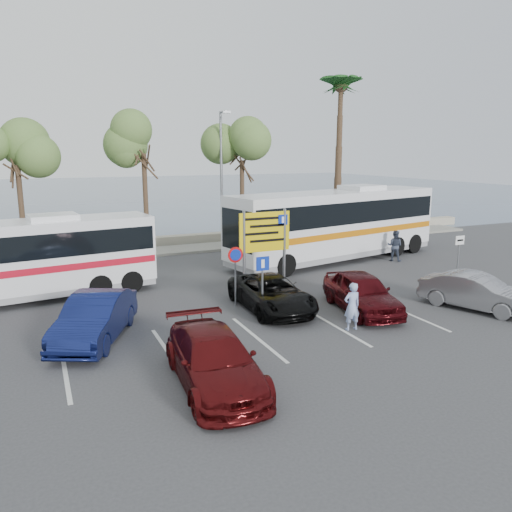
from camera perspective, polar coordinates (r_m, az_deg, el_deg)
name	(u,v)px	position (r m, az deg, el deg)	size (l,w,h in m)	color
ground	(277,324)	(17.52, 2.43, -7.73)	(120.00, 120.00, 0.00)	#363639
kerb_strip	(173,250)	(30.26, -9.46, 0.67)	(44.00, 2.40, 0.15)	gray
seawall	(165,241)	(32.12, -10.38, 1.69)	(48.00, 0.80, 0.60)	#A09980
sea	(90,193)	(75.35, -18.49, 6.81)	(140.00, 140.00, 0.00)	#465870
tree_left	(16,149)	(28.76, -25.77, 10.99)	(3.20, 3.20, 7.20)	#382619
tree_mid	(143,137)	(29.37, -12.81, 13.12)	(3.20, 3.20, 8.00)	#382619
tree_right	(242,146)	(31.12, -1.63, 12.41)	(3.20, 3.20, 7.40)	#382619
palm_tree	(341,89)	(34.64, 9.68, 18.34)	(4.80, 4.80, 11.20)	#382619
street_lamp_right	(222,173)	(30.15, -3.93, 9.43)	(0.45, 1.15, 8.01)	slate
direction_sign	(265,238)	(20.12, 1.00, 2.02)	(2.20, 0.12, 3.60)	slate
sign_no_stop	(235,267)	(18.94, -2.37, -1.26)	(0.60, 0.08, 2.35)	slate
sign_parking	(263,278)	(17.69, 0.75, -2.55)	(0.50, 0.07, 2.25)	slate
sign_taxi	(459,253)	(24.08, 22.15, 0.33)	(0.50, 0.07, 2.20)	slate
lane_markings	(259,338)	(16.22, 0.37, -9.35)	(12.02, 4.20, 0.01)	silver
coach_bus_left	(12,263)	(21.71, -26.10, -0.76)	(11.14, 3.75, 3.41)	silver
coach_bus_right	(336,227)	(27.48, 9.09, 3.35)	(13.22, 5.30, 4.03)	silver
car_blue	(95,318)	(16.62, -17.92, -6.75)	(1.55, 4.45, 1.47)	#10184C
car_maroon	(214,360)	(12.99, -4.79, -11.74)	(1.91, 4.71, 1.37)	#500D0E
car_red	(362,292)	(19.03, 11.99, -4.06)	(1.74, 4.32, 1.47)	#41090D
suv_black	(271,293)	(18.82, 1.78, -4.28)	(2.12, 4.60, 1.28)	black
car_silver_b	(476,292)	(20.62, 23.88, -3.77)	(1.43, 4.11, 1.35)	gray
pedestrian_near	(352,306)	(16.98, 10.90, -5.68)	(0.60, 0.39, 1.63)	#94A8D8
pedestrian_far	(395,246)	(28.16, 15.57, 1.14)	(0.82, 0.64, 1.68)	#384155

